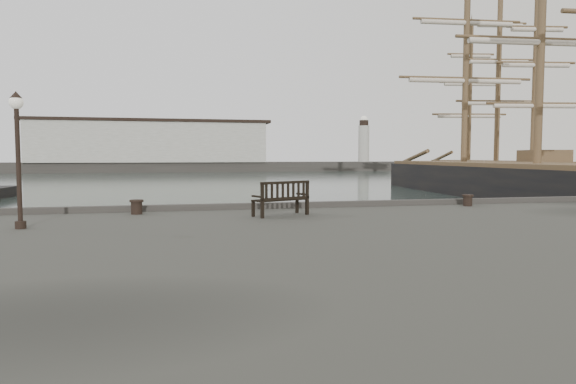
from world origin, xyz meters
name	(u,v)px	position (x,y,z in m)	size (l,w,h in m)	color
ground	(303,254)	(0.00, 0.00, 0.00)	(400.00, 400.00, 0.00)	black
breakwater	(168,151)	(-4.56, 92.00, 4.30)	(140.00, 9.50, 12.20)	#383530
bench	(281,205)	(-1.20, -2.19, 1.86)	(1.72, 1.16, 0.94)	black
bollard_left	(137,207)	(-5.17, -0.90, 1.77)	(0.39, 0.39, 0.41)	black
bollard_right	(468,200)	(5.47, -0.86, 1.75)	(0.36, 0.36, 0.38)	black
lamp_post	(18,141)	(-7.58, -3.38, 3.57)	(0.31, 0.31, 3.13)	black
tall_ship_main	(536,190)	(21.81, 16.18, 0.77)	(11.77, 40.95, 30.28)	black
tall_ship_far	(496,177)	(32.00, 35.53, 0.80)	(10.75, 28.73, 24.10)	black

